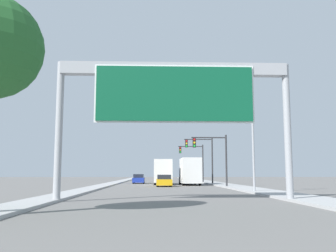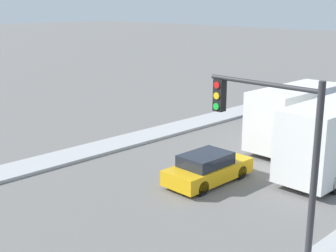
{
  "view_description": "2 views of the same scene",
  "coord_description": "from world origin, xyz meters",
  "px_view_note": "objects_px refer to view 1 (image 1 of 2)",
  "views": [
    {
      "loc": [
        -1.11,
        -2.88,
        1.56
      ],
      "look_at": [
        0.0,
        28.23,
        5.48
      ],
      "focal_mm": 40.0,
      "sensor_mm": 36.0,
      "label": 1
    },
    {
      "loc": [
        12.66,
        26.38,
        7.8
      ],
      "look_at": [
        -1.15,
        39.98,
        2.63
      ],
      "focal_mm": 50.0,
      "sensor_mm": 36.0,
      "label": 2
    }
  ],
  "objects_px": {
    "truck_box_primary": "(163,172)",
    "traffic_light_mid_block": "(203,153)",
    "car_mid_left": "(164,181)",
    "traffic_light_near_intersection": "(215,152)",
    "truck_box_secondary": "(190,172)",
    "sign_gantry": "(175,91)",
    "street_lamp_right": "(249,123)",
    "car_mid_center": "(139,179)",
    "traffic_light_far_intersection": "(195,157)"
  },
  "relations": [
    {
      "from": "car_mid_left",
      "to": "car_mid_center",
      "type": "xyz_separation_m",
      "value": [
        -3.5,
        12.72,
        0.01
      ]
    },
    {
      "from": "truck_box_primary",
      "to": "traffic_light_near_intersection",
      "type": "relative_size",
      "value": 1.5
    },
    {
      "from": "truck_box_primary",
      "to": "street_lamp_right",
      "type": "height_order",
      "value": "street_lamp_right"
    },
    {
      "from": "truck_box_primary",
      "to": "street_lamp_right",
      "type": "relative_size",
      "value": 0.89
    },
    {
      "from": "traffic_light_near_intersection",
      "to": "car_mid_left",
      "type": "bearing_deg",
      "value": 148.78
    },
    {
      "from": "sign_gantry",
      "to": "truck_box_primary",
      "type": "bearing_deg",
      "value": 90.0
    },
    {
      "from": "car_mid_left",
      "to": "truck_box_primary",
      "type": "bearing_deg",
      "value": 90.0
    },
    {
      "from": "truck_box_primary",
      "to": "car_mid_left",
      "type": "bearing_deg",
      "value": -90.0
    },
    {
      "from": "truck_box_secondary",
      "to": "street_lamp_right",
      "type": "height_order",
      "value": "street_lamp_right"
    },
    {
      "from": "car_mid_left",
      "to": "street_lamp_right",
      "type": "relative_size",
      "value": 0.44
    },
    {
      "from": "traffic_light_near_intersection",
      "to": "sign_gantry",
      "type": "bearing_deg",
      "value": -105.22
    },
    {
      "from": "sign_gantry",
      "to": "traffic_light_far_intersection",
      "type": "bearing_deg",
      "value": 82.25
    },
    {
      "from": "car_mid_center",
      "to": "truck_box_secondary",
      "type": "distance_m",
      "value": 10.33
    },
    {
      "from": "car_mid_center",
      "to": "traffic_light_far_intersection",
      "type": "xyz_separation_m",
      "value": [
        8.96,
        3.96,
        3.48
      ]
    },
    {
      "from": "sign_gantry",
      "to": "traffic_light_mid_block",
      "type": "relative_size",
      "value": 2.07
    },
    {
      "from": "car_mid_left",
      "to": "car_mid_center",
      "type": "distance_m",
      "value": 13.19
    },
    {
      "from": "truck_box_primary",
      "to": "street_lamp_right",
      "type": "distance_m",
      "value": 23.58
    },
    {
      "from": "car_mid_center",
      "to": "traffic_light_mid_block",
      "type": "distance_m",
      "value": 11.48
    },
    {
      "from": "truck_box_primary",
      "to": "traffic_light_mid_block",
      "type": "height_order",
      "value": "traffic_light_mid_block"
    },
    {
      "from": "sign_gantry",
      "to": "traffic_light_near_intersection",
      "type": "bearing_deg",
      "value": 74.78
    },
    {
      "from": "truck_box_secondary",
      "to": "traffic_light_mid_block",
      "type": "bearing_deg",
      "value": 35.81
    },
    {
      "from": "traffic_light_near_intersection",
      "to": "truck_box_secondary",
      "type": "bearing_deg",
      "value": 103.1
    },
    {
      "from": "car_mid_center",
      "to": "truck_box_primary",
      "type": "distance_m",
      "value": 5.97
    },
    {
      "from": "truck_box_primary",
      "to": "traffic_light_near_intersection",
      "type": "bearing_deg",
      "value": -64.15
    },
    {
      "from": "car_mid_center",
      "to": "traffic_light_far_intersection",
      "type": "relative_size",
      "value": 0.73
    },
    {
      "from": "truck_box_secondary",
      "to": "truck_box_primary",
      "type": "bearing_deg",
      "value": 141.33
    },
    {
      "from": "sign_gantry",
      "to": "truck_box_secondary",
      "type": "relative_size",
      "value": 1.59
    },
    {
      "from": "sign_gantry",
      "to": "truck_box_primary",
      "type": "distance_m",
      "value": 31.78
    },
    {
      "from": "car_mid_center",
      "to": "truck_box_primary",
      "type": "relative_size",
      "value": 0.52
    },
    {
      "from": "traffic_light_mid_block",
      "to": "traffic_light_far_intersection",
      "type": "xyz_separation_m",
      "value": [
        -0.1,
        10.0,
        -0.15
      ]
    },
    {
      "from": "sign_gantry",
      "to": "truck_box_secondary",
      "type": "xyz_separation_m",
      "value": [
        3.5,
        28.67,
        -4.42
      ]
    },
    {
      "from": "car_mid_left",
      "to": "traffic_light_mid_block",
      "type": "height_order",
      "value": "traffic_light_mid_block"
    },
    {
      "from": "sign_gantry",
      "to": "car_mid_left",
      "type": "xyz_separation_m",
      "value": [
        0.0,
        23.47,
        -5.52
      ]
    },
    {
      "from": "sign_gantry",
      "to": "street_lamp_right",
      "type": "bearing_deg",
      "value": 54.32
    },
    {
      "from": "truck_box_primary",
      "to": "traffic_light_mid_block",
      "type": "relative_size",
      "value": 1.33
    },
    {
      "from": "truck_box_primary",
      "to": "street_lamp_right",
      "type": "xyz_separation_m",
      "value": [
        6.57,
        -22.31,
        3.9
      ]
    },
    {
      "from": "truck_box_secondary",
      "to": "traffic_light_near_intersection",
      "type": "xyz_separation_m",
      "value": [
        1.98,
        -8.52,
        2.11
      ]
    },
    {
      "from": "sign_gantry",
      "to": "car_mid_center",
      "type": "distance_m",
      "value": 36.77
    },
    {
      "from": "traffic_light_far_intersection",
      "to": "car_mid_left",
      "type": "bearing_deg",
      "value": -108.13
    },
    {
      "from": "traffic_light_far_intersection",
      "to": "street_lamp_right",
      "type": "xyz_separation_m",
      "value": [
        1.11,
        -31.0,
        1.46
      ]
    },
    {
      "from": "car_mid_left",
      "to": "traffic_light_mid_block",
      "type": "distance_m",
      "value": 9.42
    },
    {
      "from": "car_mid_left",
      "to": "car_mid_center",
      "type": "bearing_deg",
      "value": 105.39
    },
    {
      "from": "car_mid_center",
      "to": "traffic_light_near_intersection",
      "type": "bearing_deg",
      "value": -60.75
    },
    {
      "from": "car_mid_left",
      "to": "traffic_light_mid_block",
      "type": "bearing_deg",
      "value": 50.23
    },
    {
      "from": "truck_box_secondary",
      "to": "traffic_light_far_intersection",
      "type": "height_order",
      "value": "traffic_light_far_intersection"
    },
    {
      "from": "traffic_light_mid_block",
      "to": "traffic_light_far_intersection",
      "type": "relative_size",
      "value": 1.04
    },
    {
      "from": "truck_box_primary",
      "to": "truck_box_secondary",
      "type": "bearing_deg",
      "value": -38.67
    },
    {
      "from": "car_mid_left",
      "to": "traffic_light_near_intersection",
      "type": "distance_m",
      "value": 7.17
    },
    {
      "from": "traffic_light_near_intersection",
      "to": "traffic_light_mid_block",
      "type": "distance_m",
      "value": 10.01
    },
    {
      "from": "car_mid_center",
      "to": "traffic_light_near_intersection",
      "type": "relative_size",
      "value": 0.78
    }
  ]
}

